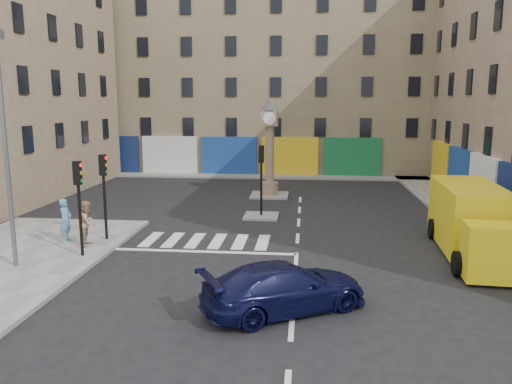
# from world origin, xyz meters

# --- Properties ---
(ground) EXTENTS (120.00, 120.00, 0.00)m
(ground) POSITION_xyz_m (0.00, 0.00, 0.00)
(ground) COLOR black
(ground) RESTS_ON ground
(sidewalk_right) EXTENTS (2.60, 30.00, 0.15)m
(sidewalk_right) POSITION_xyz_m (8.70, 10.00, 0.07)
(sidewalk_right) COLOR gray
(sidewalk_right) RESTS_ON ground
(sidewalk_far) EXTENTS (32.00, 2.40, 0.15)m
(sidewalk_far) POSITION_xyz_m (-4.00, 22.20, 0.07)
(sidewalk_far) COLOR gray
(sidewalk_far) RESTS_ON ground
(island_near) EXTENTS (1.80, 1.80, 0.12)m
(island_near) POSITION_xyz_m (-2.00, 8.00, 0.06)
(island_near) COLOR gray
(island_near) RESTS_ON ground
(island_far) EXTENTS (2.40, 2.40, 0.12)m
(island_far) POSITION_xyz_m (-2.00, 14.00, 0.06)
(island_far) COLOR gray
(island_far) RESTS_ON ground
(building_far) EXTENTS (32.00, 10.00, 17.00)m
(building_far) POSITION_xyz_m (-4.00, 28.00, 8.50)
(building_far) COLOR #867959
(building_far) RESTS_ON ground
(traffic_light_left_near) EXTENTS (0.28, 0.22, 3.70)m
(traffic_light_left_near) POSITION_xyz_m (-8.30, 0.20, 2.62)
(traffic_light_left_near) COLOR black
(traffic_light_left_near) RESTS_ON sidewalk_left
(traffic_light_left_far) EXTENTS (0.28, 0.22, 3.70)m
(traffic_light_left_far) POSITION_xyz_m (-8.30, 2.60, 2.62)
(traffic_light_left_far) COLOR black
(traffic_light_left_far) RESTS_ON sidewalk_left
(traffic_light_island) EXTENTS (0.28, 0.22, 3.70)m
(traffic_light_island) POSITION_xyz_m (-2.00, 8.00, 2.59)
(traffic_light_island) COLOR black
(traffic_light_island) RESTS_ON island_near
(lamp_post) EXTENTS (0.50, 0.25, 8.30)m
(lamp_post) POSITION_xyz_m (-10.20, -1.20, 4.79)
(lamp_post) COLOR #595B60
(lamp_post) RESTS_ON sidewalk_left
(clock_pillar) EXTENTS (1.20, 1.20, 6.10)m
(clock_pillar) POSITION_xyz_m (-2.00, 14.00, 3.55)
(clock_pillar) COLOR #9B8365
(clock_pillar) RESTS_ON island_far
(navy_sedan) EXTENTS (5.32, 4.24, 1.44)m
(navy_sedan) POSITION_xyz_m (-0.24, -3.88, 0.72)
(navy_sedan) COLOR black
(navy_sedan) RESTS_ON ground
(yellow_van) EXTENTS (2.92, 7.56, 2.70)m
(yellow_van) POSITION_xyz_m (6.99, 2.44, 1.34)
(yellow_van) COLOR yellow
(yellow_van) RESTS_ON ground
(pedestrian_blue) EXTENTS (0.45, 0.68, 1.85)m
(pedestrian_blue) POSITION_xyz_m (-9.84, 2.05, 1.08)
(pedestrian_blue) COLOR #5692C6
(pedestrian_blue) RESTS_ON sidewalk_left
(pedestrian_tan) EXTENTS (0.78, 0.97, 1.88)m
(pedestrian_tan) POSITION_xyz_m (-8.69, 1.63, 1.09)
(pedestrian_tan) COLOR tan
(pedestrian_tan) RESTS_ON sidewalk_left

